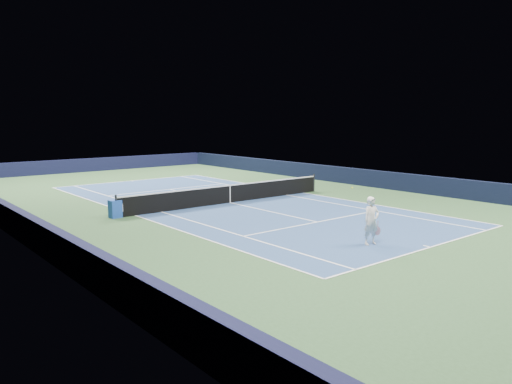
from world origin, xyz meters
TOP-DOWN VIEW (x-y plane):
  - ground at (0.00, 0.00)m, footprint 40.00×40.00m
  - wall_far at (0.00, 19.82)m, footprint 22.00×0.35m
  - wall_right at (10.82, 0.00)m, footprint 0.35×40.00m
  - wall_left at (-10.82, 0.00)m, footprint 0.35×40.00m
  - court_surface at (0.00, 0.00)m, footprint 10.97×23.77m
  - baseline_far at (0.00, 11.88)m, footprint 10.97×0.08m
  - baseline_near at (0.00, -11.88)m, footprint 10.97×0.08m
  - sideline_doubles_right at (5.49, 0.00)m, footprint 0.08×23.77m
  - sideline_doubles_left at (-5.49, 0.00)m, footprint 0.08×23.77m
  - sideline_singles_right at (4.12, 0.00)m, footprint 0.08×23.77m
  - sideline_singles_left at (-4.12, 0.00)m, footprint 0.08×23.77m
  - service_line_far at (0.00, 6.40)m, footprint 8.23×0.08m
  - service_line_near at (0.00, -6.40)m, footprint 8.23×0.08m
  - center_service_line at (0.00, 0.00)m, footprint 0.08×12.80m
  - center_mark_far at (0.00, 11.73)m, footprint 0.08×0.30m
  - center_mark_near at (0.00, -11.73)m, footprint 0.08×0.30m
  - tennis_net at (0.00, 0.00)m, footprint 12.90×0.10m
  - sponsor_cube at (-6.40, 0.13)m, footprint 0.56×0.47m
  - tennis_player at (-1.34, -10.30)m, footprint 0.83×1.31m

SIDE VIEW (x-z plane):
  - ground at x=0.00m, z-range 0.00..0.00m
  - court_surface at x=0.00m, z-range 0.00..0.01m
  - baseline_far at x=0.00m, z-range 0.01..0.01m
  - baseline_near at x=0.00m, z-range 0.01..0.01m
  - sideline_doubles_right at x=5.49m, z-range 0.01..0.01m
  - sideline_doubles_left at x=-5.49m, z-range 0.01..0.01m
  - sideline_singles_right at x=4.12m, z-range 0.01..0.01m
  - sideline_singles_left at x=-4.12m, z-range 0.01..0.01m
  - service_line_far at x=0.00m, z-range 0.01..0.01m
  - service_line_near at x=0.00m, z-range 0.01..0.01m
  - center_service_line at x=0.00m, z-range 0.01..0.01m
  - center_mark_far at x=0.00m, z-range 0.01..0.01m
  - center_mark_near at x=0.00m, z-range 0.01..0.01m
  - sponsor_cube at x=-6.40m, z-range 0.00..0.81m
  - tennis_net at x=0.00m, z-range -0.03..1.04m
  - wall_far at x=0.00m, z-range 0.00..1.10m
  - wall_right at x=10.82m, z-range 0.00..1.10m
  - wall_left at x=-10.82m, z-range 0.00..1.10m
  - tennis_player at x=-1.34m, z-range -0.12..1.86m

